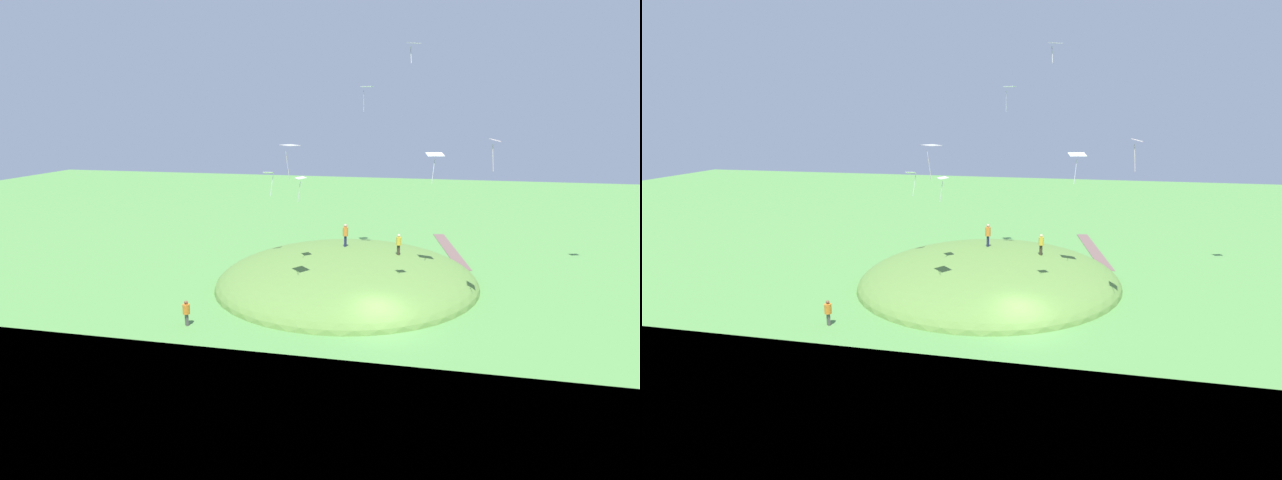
% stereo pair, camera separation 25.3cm
% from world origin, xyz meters
% --- Properties ---
extents(ground_plane, '(160.00, 160.00, 0.00)m').
position_xyz_m(ground_plane, '(0.00, 0.00, 0.00)').
color(ground_plane, '#559145').
extents(grass_hill, '(22.34, 20.06, 4.78)m').
position_xyz_m(grass_hill, '(9.34, 3.88, 0.00)').
color(grass_hill, '#5E873C').
rests_on(grass_hill, ground_plane).
extents(dirt_path, '(14.33, 3.73, 0.04)m').
position_xyz_m(dirt_path, '(21.73, -3.84, 0.02)').
color(dirt_path, brown).
rests_on(dirt_path, ground_plane).
extents(person_near_shore, '(0.50, 0.50, 1.86)m').
position_xyz_m(person_near_shore, '(11.33, 4.41, 3.52)').
color(person_near_shore, navy).
rests_on(person_near_shore, grass_hill).
extents(person_with_child, '(0.47, 0.47, 1.64)m').
position_xyz_m(person_with_child, '(10.13, 0.04, 3.23)').
color(person_with_child, '#3A3324').
rests_on(person_with_child, grass_hill).
extents(person_watching_kites, '(0.61, 0.61, 1.63)m').
position_xyz_m(person_watching_kites, '(-2.07, 11.89, 1.01)').
color(person_watching_kites, '#504C48').
rests_on(person_watching_kites, ground_plane).
extents(kite_0, '(1.10, 1.34, 2.10)m').
position_xyz_m(kite_0, '(7.13, -2.50, 10.06)').
color(kite_0, white).
extents(kite_1, '(1.43, 1.42, 2.11)m').
position_xyz_m(kite_1, '(0.40, 5.85, 10.95)').
color(kite_1, silver).
extents(kite_2, '(1.17, 0.85, 1.82)m').
position_xyz_m(kite_2, '(10.02, 2.68, 14.68)').
color(kite_2, white).
extents(kite_3, '(0.75, 0.81, 1.07)m').
position_xyz_m(kite_3, '(-1.05, -1.42, 16.47)').
color(kite_3, white).
extents(kite_5, '(1.07, 0.99, 1.73)m').
position_xyz_m(kite_5, '(5.51, 6.56, 8.39)').
color(kite_5, white).
extents(kite_6, '(0.93, 0.67, 1.90)m').
position_xyz_m(kite_6, '(2.61, -6.07, 11.26)').
color(kite_6, silver).
extents(kite_8, '(0.62, 0.82, 1.88)m').
position_xyz_m(kite_8, '(9.19, 10.06, 8.23)').
color(kite_8, white).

